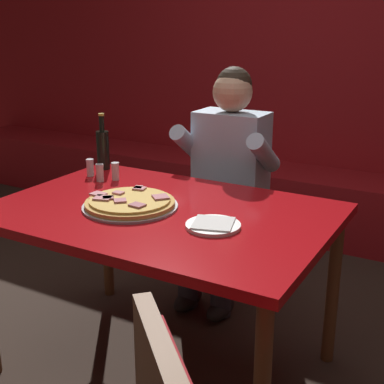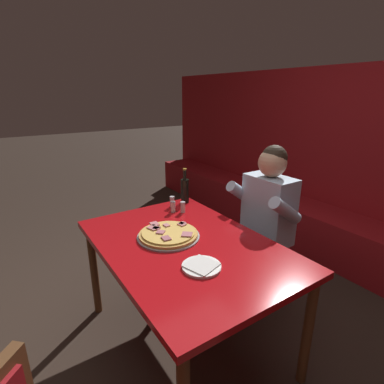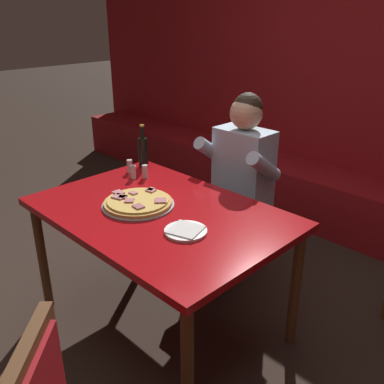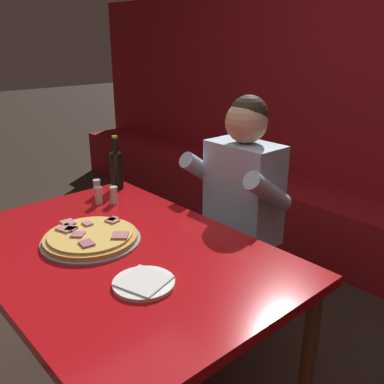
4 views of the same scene
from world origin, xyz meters
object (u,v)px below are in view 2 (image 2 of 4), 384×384
object	(u,v)px
main_dining_table	(185,254)
shaker_red_pepper_flakes	(183,208)
beer_bottle	(185,190)
diner_seated_blue_shirt	(260,220)
pizza	(168,234)
shaker_black_pepper	(172,202)
plate_white_paper	(201,266)
shaker_oregano	(173,207)

from	to	relation	value
main_dining_table	shaker_red_pepper_flakes	world-z (taller)	shaker_red_pepper_flakes
beer_bottle	diner_seated_blue_shirt	distance (m)	0.65
pizza	shaker_black_pepper	xyz separation A→B (m)	(-0.45, 0.29, 0.02)
main_dining_table	beer_bottle	distance (m)	0.74
plate_white_paper	shaker_black_pepper	world-z (taller)	shaker_black_pepper
pizza	shaker_black_pepper	size ratio (longest dim) A/B	4.65
pizza	shaker_red_pepper_flakes	distance (m)	0.42
pizza	diner_seated_blue_shirt	xyz separation A→B (m)	(0.06, 0.77, -0.07)
shaker_red_pepper_flakes	diner_seated_blue_shirt	size ratio (longest dim) A/B	0.07
plate_white_paper	shaker_red_pepper_flakes	distance (m)	0.78
plate_white_paper	shaker_oregano	bearing A→B (deg)	160.52
shaker_black_pepper	shaker_oregano	size ratio (longest dim) A/B	1.00
diner_seated_blue_shirt	pizza	bearing A→B (deg)	-94.48
main_dining_table	beer_bottle	world-z (taller)	beer_bottle
beer_bottle	diner_seated_blue_shirt	bearing A→B (deg)	32.08
beer_bottle	diner_seated_blue_shirt	size ratio (longest dim) A/B	0.23
main_dining_table	shaker_red_pepper_flakes	distance (m)	0.51
shaker_red_pepper_flakes	beer_bottle	bearing A→B (deg)	143.40
main_dining_table	plate_white_paper	bearing A→B (deg)	-15.11
plate_white_paper	shaker_black_pepper	xyz separation A→B (m)	(-0.86, 0.32, 0.03)
beer_bottle	shaker_black_pepper	xyz separation A→B (m)	(0.03, -0.14, -0.07)
pizza	shaker_oregano	bearing A→B (deg)	145.68
shaker_oregano	shaker_red_pepper_flakes	bearing A→B (deg)	51.11
diner_seated_blue_shirt	shaker_red_pepper_flakes	bearing A→B (deg)	-127.57
main_dining_table	pizza	size ratio (longest dim) A/B	3.47
shaker_oregano	beer_bottle	bearing A→B (deg)	124.16
main_dining_table	diner_seated_blue_shirt	world-z (taller)	diner_seated_blue_shirt
shaker_red_pepper_flakes	main_dining_table	bearing A→B (deg)	-30.45
shaker_black_pepper	plate_white_paper	bearing A→B (deg)	-20.37
beer_bottle	shaker_black_pepper	size ratio (longest dim) A/B	3.40
shaker_red_pepper_flakes	shaker_black_pepper	bearing A→B (deg)	-177.25
pizza	plate_white_paper	bearing A→B (deg)	-4.10
plate_white_paper	shaker_red_pepper_flakes	world-z (taller)	shaker_red_pepper_flakes
shaker_oregano	diner_seated_blue_shirt	distance (m)	0.67
pizza	plate_white_paper	xyz separation A→B (m)	(0.41, -0.03, -0.01)
diner_seated_blue_shirt	shaker_oregano	bearing A→B (deg)	-127.72
shaker_oregano	diner_seated_blue_shirt	world-z (taller)	diner_seated_blue_shirt
shaker_red_pepper_flakes	diner_seated_blue_shirt	bearing A→B (deg)	52.43
plate_white_paper	diner_seated_blue_shirt	bearing A→B (deg)	113.53
plate_white_paper	shaker_oregano	xyz separation A→B (m)	(-0.75, 0.27, 0.03)
pizza	beer_bottle	distance (m)	0.65
main_dining_table	shaker_red_pepper_flakes	size ratio (longest dim) A/B	16.12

